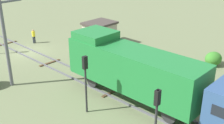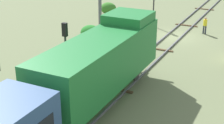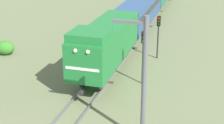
{
  "view_description": "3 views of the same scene",
  "coord_description": "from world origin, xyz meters",
  "px_view_note": "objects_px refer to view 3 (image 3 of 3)",
  "views": [
    {
      "loc": [
        14.68,
        26.79,
        11.15
      ],
      "look_at": [
        -0.11,
        12.89,
        2.56
      ],
      "focal_mm": 45.0,
      "sensor_mm": 36.0,
      "label": 1
    },
    {
      "loc": [
        -8.9,
        31.46,
        10.08
      ],
      "look_at": [
        0.9,
        11.88,
        1.37
      ],
      "focal_mm": 55.0,
      "sensor_mm": 36.0,
      "label": 2
    },
    {
      "loc": [
        8.1,
        -10.73,
        11.54
      ],
      "look_at": [
        0.79,
        14.08,
        1.4
      ],
      "focal_mm": 55.0,
      "sensor_mm": 36.0,
      "label": 3
    }
  ],
  "objects_px": {
    "locomotive": "(105,42)",
    "traffic_signal_mid": "(143,48)",
    "traffic_signal_far": "(158,29)",
    "passenger_car_leading": "(140,10)",
    "catenary_mast": "(143,78)"
  },
  "relations": [
    {
      "from": "traffic_signal_far",
      "to": "catenary_mast",
      "type": "relative_size",
      "value": 0.55
    },
    {
      "from": "locomotive",
      "to": "traffic_signal_mid",
      "type": "bearing_deg",
      "value": -18.97
    },
    {
      "from": "traffic_signal_far",
      "to": "passenger_car_leading",
      "type": "bearing_deg",
      "value": 112.88
    },
    {
      "from": "passenger_car_leading",
      "to": "catenary_mast",
      "type": "bearing_deg",
      "value": -77.48
    },
    {
      "from": "traffic_signal_far",
      "to": "catenary_mast",
      "type": "bearing_deg",
      "value": -84.44
    },
    {
      "from": "catenary_mast",
      "to": "locomotive",
      "type": "bearing_deg",
      "value": 119.04
    },
    {
      "from": "locomotive",
      "to": "traffic_signal_mid",
      "type": "relative_size",
      "value": 2.7
    },
    {
      "from": "passenger_car_leading",
      "to": "catenary_mast",
      "type": "distance_m",
      "value": 22.81
    },
    {
      "from": "passenger_car_leading",
      "to": "traffic_signal_mid",
      "type": "height_order",
      "value": "traffic_signal_mid"
    },
    {
      "from": "passenger_car_leading",
      "to": "traffic_signal_far",
      "type": "bearing_deg",
      "value": -67.12
    },
    {
      "from": "locomotive",
      "to": "traffic_signal_mid",
      "type": "xyz_separation_m",
      "value": [
        3.4,
        -1.17,
        0.2
      ]
    },
    {
      "from": "locomotive",
      "to": "traffic_signal_far",
      "type": "distance_m",
      "value": 6.0
    },
    {
      "from": "passenger_car_leading",
      "to": "traffic_signal_mid",
      "type": "xyz_separation_m",
      "value": [
        3.4,
        -14.5,
        0.45
      ]
    },
    {
      "from": "locomotive",
      "to": "traffic_signal_mid",
      "type": "height_order",
      "value": "locomotive"
    },
    {
      "from": "passenger_car_leading",
      "to": "traffic_signal_mid",
      "type": "distance_m",
      "value": 14.9
    }
  ]
}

